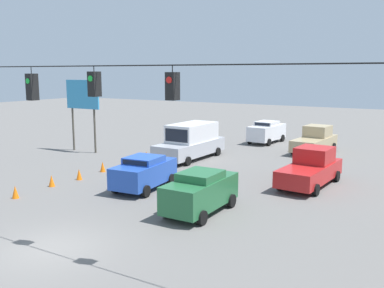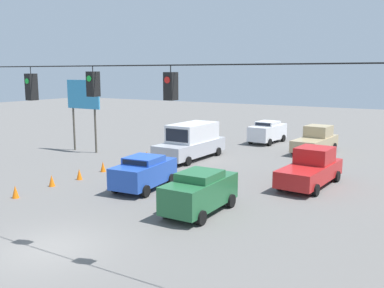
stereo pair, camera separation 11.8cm
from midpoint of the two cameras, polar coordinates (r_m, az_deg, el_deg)
ground_plane at (r=16.91m, az=-18.36°, el=-13.10°), size 140.00×140.00×0.00m
overhead_signal_span at (r=16.46m, az=-16.99°, el=3.05°), size 23.54×0.38×7.04m
sedan_white_withflow_deep at (r=39.51m, az=10.12°, el=1.64°), size 2.31×4.64×1.97m
sedan_green_crossing_near at (r=19.63m, az=1.24°, el=-6.32°), size 2.02×4.34×1.92m
box_truck_silver_withflow_far at (r=31.78m, az=0.02°, el=0.39°), size 2.72×6.60×2.61m
pickup_truck_tan_oncoming_deep at (r=35.63m, az=16.26°, el=0.47°), size 2.55×5.70×2.12m
sedan_blue_withflow_mid at (r=23.69m, az=-6.27°, el=-3.72°), size 2.40×4.33×1.82m
pickup_truck_red_oncoming_far at (r=25.23m, az=15.71°, el=-3.15°), size 2.54×5.70×2.12m
traffic_cone_nearest at (r=23.77m, az=-22.36°, el=-5.91°), size 0.35×0.35×0.66m
traffic_cone_second at (r=25.43m, az=-18.07°, el=-4.66°), size 0.35×0.35×0.66m
traffic_cone_third at (r=26.54m, az=-14.68°, el=-3.92°), size 0.35×0.35×0.66m
traffic_cone_fourth at (r=28.27m, az=-11.67°, el=-2.98°), size 0.35×0.35×0.66m
traffic_cone_fifth at (r=29.77m, az=-8.55°, el=-2.26°), size 0.35×0.35×0.66m
traffic_cone_farthest at (r=31.49m, az=-5.94°, el=-1.55°), size 0.35×0.35×0.66m
roadside_billboard at (r=35.41m, az=-14.19°, el=5.69°), size 3.41×0.16×5.77m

